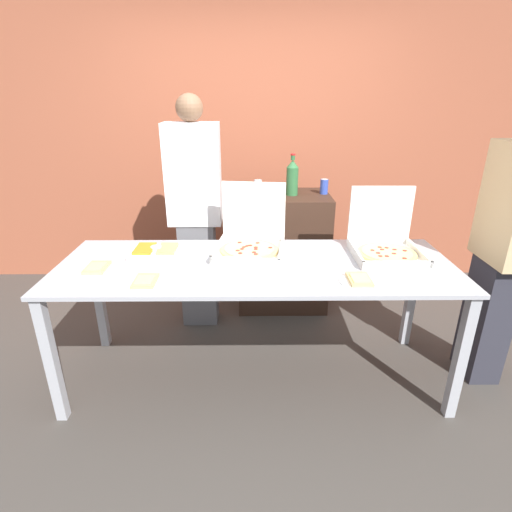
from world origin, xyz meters
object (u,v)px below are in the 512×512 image
object	(u,v)px
paper_plate_front_right	(359,280)
paper_plate_front_center	(97,268)
person_guest_cap	(504,249)
pizza_box_near_left	(250,240)
veggie_tray	(156,251)
paper_plate_front_left	(145,282)
soda_can_colored	(324,186)
person_guest_plaid	(196,213)
soda_bottle	(292,177)
pizza_box_far_right	(385,244)
soda_can_silver	(258,187)

from	to	relation	value
paper_plate_front_right	paper_plate_front_center	bearing A→B (deg)	173.42
paper_plate_front_center	person_guest_cap	xyz separation A→B (m)	(2.45, 0.11, 0.07)
pizza_box_near_left	person_guest_cap	size ratio (longest dim) A/B	0.28
veggie_tray	paper_plate_front_left	bearing A→B (deg)	-85.37
soda_can_colored	pizza_box_near_left	bearing A→B (deg)	-125.50
veggie_tray	soda_can_colored	distance (m)	1.54
person_guest_plaid	person_guest_cap	bearing A→B (deg)	160.14
soda_bottle	pizza_box_near_left	bearing A→B (deg)	-112.50
soda_can_colored	pizza_box_far_right	bearing A→B (deg)	-75.37
pizza_box_near_left	soda_can_colored	distance (m)	1.07
pizza_box_far_right	soda_can_silver	size ratio (longest dim) A/B	3.47
soda_bottle	pizza_box_far_right	bearing A→B (deg)	-60.04
paper_plate_front_right	soda_can_silver	world-z (taller)	soda_can_silver
soda_can_silver	soda_bottle	bearing A→B (deg)	-2.62
pizza_box_near_left	veggie_tray	world-z (taller)	pizza_box_near_left
soda_can_colored	person_guest_plaid	xyz separation A→B (m)	(-1.04, -0.34, -0.13)
soda_bottle	paper_plate_front_right	bearing A→B (deg)	-78.72
pizza_box_near_left	paper_plate_front_center	world-z (taller)	pizza_box_near_left
person_guest_cap	paper_plate_front_left	bearing A→B (deg)	97.87
soda_can_silver	paper_plate_front_right	bearing A→B (deg)	-67.54
soda_can_silver	person_guest_cap	size ratio (longest dim) A/B	0.07
paper_plate_front_center	person_guest_plaid	distance (m)	0.96
soda_bottle	soda_can_silver	xyz separation A→B (m)	(-0.28, 0.01, -0.09)
pizza_box_near_left	person_guest_cap	distance (m)	1.56
soda_can_silver	person_guest_plaid	size ratio (longest dim) A/B	0.07
paper_plate_front_left	person_guest_plaid	bearing A→B (deg)	81.69
veggie_tray	soda_can_colored	bearing A→B (deg)	36.69
veggie_tray	person_guest_plaid	xyz separation A→B (m)	(0.18, 0.57, 0.09)
soda_can_silver	paper_plate_front_center	bearing A→B (deg)	-130.17
paper_plate_front_right	soda_can_silver	bearing A→B (deg)	112.46
pizza_box_far_right	soda_can_colored	distance (m)	0.98
soda_bottle	soda_can_colored	world-z (taller)	soda_bottle
soda_can_silver	pizza_box_far_right	bearing A→B (deg)	-48.69
paper_plate_front_right	veggie_tray	xyz separation A→B (m)	(-1.21, 0.42, 0.01)
paper_plate_front_left	paper_plate_front_right	xyz separation A→B (m)	(1.17, 0.01, -0.00)
pizza_box_near_left	person_guest_cap	world-z (taller)	person_guest_cap
pizza_box_near_left	soda_bottle	distance (m)	0.93
veggie_tray	person_guest_plaid	size ratio (longest dim) A/B	0.18
pizza_box_near_left	person_guest_cap	bearing A→B (deg)	0.76
pizza_box_near_left	person_guest_plaid	size ratio (longest dim) A/B	0.27
pizza_box_near_left	paper_plate_front_left	world-z (taller)	pizza_box_near_left
paper_plate_front_right	soda_can_colored	size ratio (longest dim) A/B	1.77
pizza_box_near_left	soda_can_colored	bearing A→B (deg)	62.17
soda_can_colored	person_guest_cap	world-z (taller)	person_guest_cap
pizza_box_near_left	paper_plate_front_right	size ratio (longest dim) A/B	2.25
person_guest_plaid	soda_can_colored	bearing A→B (deg)	-162.02
veggie_tray	person_guest_plaid	world-z (taller)	person_guest_plaid
pizza_box_far_right	soda_can_silver	world-z (taller)	pizza_box_far_right
paper_plate_front_left	paper_plate_front_center	size ratio (longest dim) A/B	0.81
soda_can_colored	soda_can_silver	bearing A→B (deg)	-177.54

